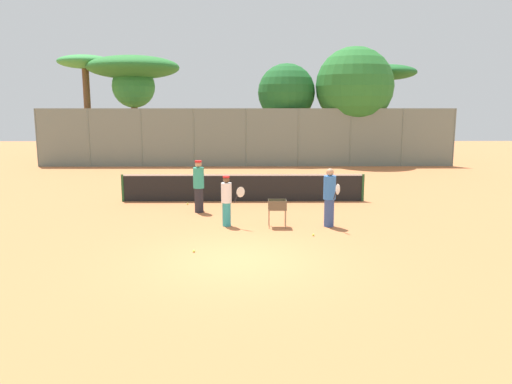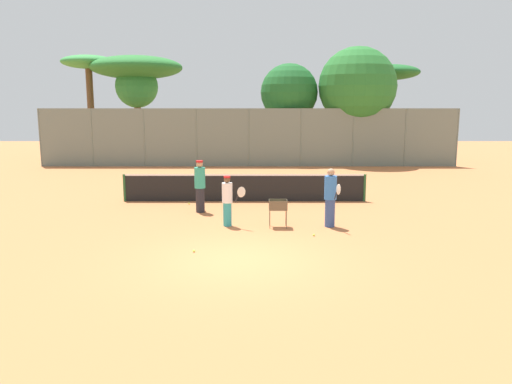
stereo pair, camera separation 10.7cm
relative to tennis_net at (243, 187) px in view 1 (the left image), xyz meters
The scene contains 18 objects.
ground_plane 7.53m from the tennis_net, 90.00° to the right, with size 80.00×80.00×0.00m, color #C67242.
tennis_net is the anchor object (origin of this frame).
back_fence 11.25m from the tennis_net, 90.00° to the left, with size 25.52×0.08×3.52m.
tree_0 18.00m from the tennis_net, 57.69° to the left, with size 4.08×4.08×6.36m.
tree_1 21.40m from the tennis_net, 123.78° to the left, with size 3.78×3.78×7.20m.
tree_2 14.05m from the tennis_net, 78.98° to the left, with size 3.66×3.66×6.34m.
tree_3 15.04m from the tennis_net, 61.79° to the left, with size 4.89×4.89×7.33m.
tree_4 19.78m from the tennis_net, 115.17° to the left, with size 6.49×6.49×7.16m.
tree_5 19.23m from the tennis_net, 115.40° to the left, with size 3.00×3.00×6.51m.
player_white_outfit 2.55m from the tennis_net, 127.17° to the right, with size 0.38×0.93×1.83m.
player_red_cap 4.08m from the tennis_net, 96.15° to the right, with size 0.79×0.53×1.58m.
player_yellow_shirt 4.98m from the tennis_net, 56.41° to the right, with size 0.42×0.92×1.83m.
ball_cart 4.34m from the tennis_net, 74.94° to the right, with size 0.56×0.41×0.86m.
tennis_ball_0 0.94m from the tennis_net, 153.75° to the right, with size 0.07×0.07×0.07m, color #D1E54C.
tennis_ball_1 5.71m from the tennis_net, 68.08° to the right, with size 0.07×0.07×0.07m, color #D1E54C.
tennis_ball_2 6.99m from the tennis_net, 99.51° to the right, with size 0.07×0.07×0.07m, color #D1E54C.
tennis_ball_3 2.26m from the tennis_net, 163.23° to the right, with size 0.07×0.07×0.07m, color #D1E54C.
parked_car 15.53m from the tennis_net, 91.01° to the left, with size 4.20×1.70×1.60m.
Camera 1 is at (0.34, -11.74, 3.76)m, focal length 35.00 mm.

